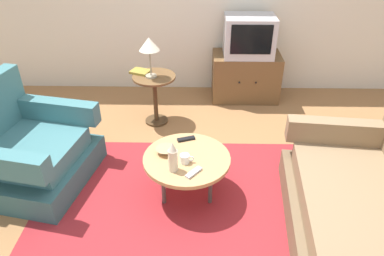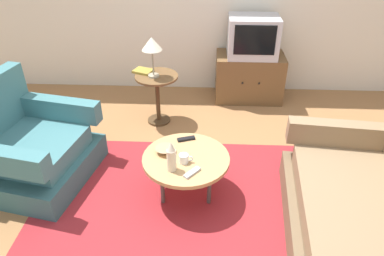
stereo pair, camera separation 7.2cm
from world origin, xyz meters
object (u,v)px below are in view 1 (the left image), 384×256
Objects in this scene: bowl at (166,150)px; tv_remote_dark at (186,139)px; table_lamp at (149,46)px; mug at (185,159)px; couch at (368,222)px; tv_remote_silver at (194,172)px; vase at (173,157)px; side_table at (155,89)px; tv_stand at (245,76)px; armchair at (27,152)px; book at (140,72)px; coffee_table at (187,160)px; television at (249,36)px.

bowl reaches higher than tv_remote_dark.
table_lamp is 1.46m from mug.
couch reaches higher than mug.
vase is at bearing 115.65° from tv_remote_silver.
tv_remote_dark and tv_remote_silver have the same top height.
side_table is at bearing 45.67° from table_lamp.
table_lamp reaches higher than bowl.
tv_stand is at bearing 64.26° from bowl.
tv_stand is at bearing 139.57° from armchair.
table_lamp is 2.66× the size of tv_remote_dark.
tv_remote_dark is 0.67× the size of book.
tv_remote_silver is 1.69m from book.
vase is (-0.81, -2.09, 0.24)m from tv_stand.
armchair is at bearing -135.34° from side_table.
coffee_table is 2.04m from tv_stand.
mug reaches higher than coffee_table.
table_lamp is 1.50m from vase.
vase is at bearing -51.13° from book.
armchair is at bearing 114.95° from tv_remote_silver.
vase is 0.46m from tv_remote_dark.
vase is 1.74× the size of tv_remote_silver.
television is 3.94× the size of tv_remote_silver.
vase is (0.33, -1.40, -0.41)m from table_lamp.
side_table is 4.99× the size of mug.
bowl is (-0.17, 0.13, -0.01)m from mug.
tv_remote_silver is at bearing 80.24° from couch.
book reaches higher than coffee_table.
table_lamp reaches higher than armchair.
book is (-0.56, 1.08, 0.19)m from tv_remote_dark.
side_table is 2.23× the size of vase.
side_table is (-1.75, 1.83, 0.15)m from couch.
mug reaches higher than bowl.
tv_remote_dark is at bearing 48.92° from tv_remote_silver.
tv_stand is at bearing 22.83° from tv_remote_silver.
vase is (-1.45, 0.40, 0.26)m from couch.
mug is 0.71× the size of tv_remote_dark.
tv_remote_silver is 0.61× the size of book.
tv_remote_silver is (0.07, -0.14, -0.03)m from mug.
book is (-0.39, 1.28, 0.17)m from bowl.
couch is 6.99× the size of vase.
vase is 1.59× the size of tv_remote_dark.
book is at bearing 152.91° from side_table.
table_lamp is (-1.15, -0.67, 0.11)m from television.
armchair reaches higher than vase.
couch reaches higher than tv_stand.
television reaches higher than coffee_table.
side_table is 0.53m from table_lamp.
side_table is at bearing -5.44° from book.
vase reaches higher than tv_stand.
television reaches higher than bowl.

